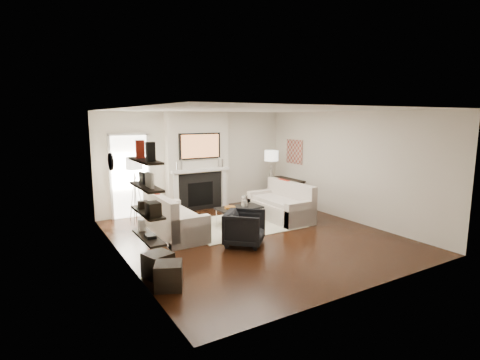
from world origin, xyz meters
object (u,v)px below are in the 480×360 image
armchair (245,226)px  lamp_right_shade (271,156)px  loveseat_left_base (175,226)px  loveseat_right_base (280,211)px  coffee_table (239,208)px  lamp_left_shade (134,163)px  ottoman_near (158,265)px

armchair → lamp_right_shade: bearing=-0.7°
loveseat_left_base → lamp_right_shade: bearing=20.9°
loveseat_left_base → loveseat_right_base: (2.77, -0.08, 0.00)m
coffee_table → loveseat_right_base: bearing=-6.7°
loveseat_left_base → coffee_table: size_ratio=1.64×
coffee_table → lamp_left_shade: bearing=143.0°
armchair → lamp_right_shade: (2.51, 2.61, 1.07)m
lamp_left_shade → ottoman_near: (-0.62, -3.48, -1.25)m
ottoman_near → lamp_left_shade: bearing=79.9°
lamp_right_shade → lamp_left_shade: bearing=176.1°
loveseat_left_base → armchair: 1.62m
coffee_table → lamp_right_shade: (1.85, 1.28, 1.05)m
coffee_table → armchair: bearing=-116.4°
loveseat_right_base → ottoman_near: (-3.79, -1.80, -0.01)m
lamp_left_shade → loveseat_right_base: bearing=-27.8°
loveseat_right_base → lamp_right_shade: 2.01m
armchair → ottoman_near: bearing=149.8°
lamp_left_shade → ottoman_near: bearing=-100.1°
ottoman_near → loveseat_right_base: bearing=25.4°
loveseat_left_base → ottoman_near: 2.14m
loveseat_right_base → lamp_left_shade: (-3.17, 1.68, 1.24)m
lamp_right_shade → ottoman_near: (-4.52, -3.21, -1.25)m
coffee_table → armchair: armchair is taller
loveseat_right_base → coffee_table: size_ratio=1.64×
lamp_right_shade → ottoman_near: bearing=-144.6°
coffee_table → lamp_left_shade: lamp_left_shade is taller
loveseat_right_base → ottoman_near: loveseat_right_base is taller
loveseat_right_base → coffee_table: same height
loveseat_left_base → lamp_right_shade: size_ratio=4.50×
lamp_right_shade → ottoman_near: lamp_right_shade is taller
armchair → loveseat_left_base: bearing=80.6°
lamp_right_shade → armchair: bearing=-133.9°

